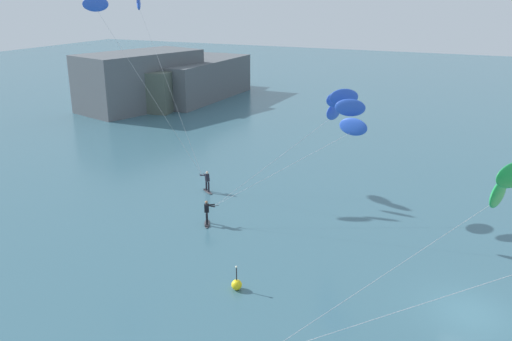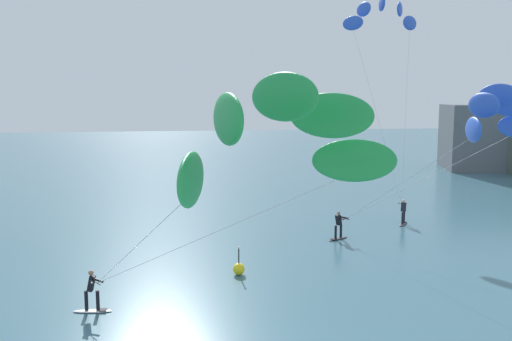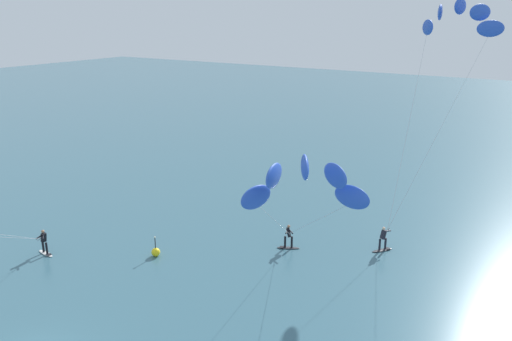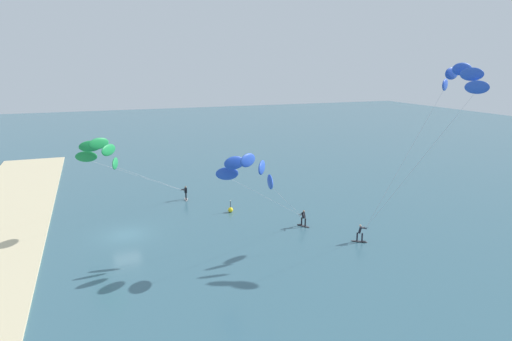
{
  "view_description": "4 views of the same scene",
  "coord_description": "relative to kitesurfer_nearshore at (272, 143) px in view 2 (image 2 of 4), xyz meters",
  "views": [
    {
      "loc": [
        -24.75,
        -0.01,
        14.79
      ],
      "look_at": [
        3.96,
        13.22,
        4.26
      ],
      "focal_mm": 37.75,
      "sensor_mm": 36.0,
      "label": 1
    },
    {
      "loc": [
        -6.06,
        -14.0,
        8.37
      ],
      "look_at": [
        -1.01,
        16.82,
        4.17
      ],
      "focal_mm": 39.34,
      "sensor_mm": 36.0,
      "label": 2
    },
    {
      "loc": [
        18.69,
        -10.48,
        14.96
      ],
      "look_at": [
        3.4,
        13.54,
        6.16
      ],
      "focal_mm": 36.08,
      "sensor_mm": 36.0,
      "label": 3
    },
    {
      "loc": [
        40.77,
        -2.16,
        15.8
      ],
      "look_at": [
        2.63,
        12.2,
        5.85
      ],
      "focal_mm": 30.79,
      "sensor_mm": 36.0,
      "label": 4
    }
  ],
  "objects": [
    {
      "name": "kitesurfer_far_out",
      "position": [
        14.22,
        29.26,
        6.8
      ],
      "size": [
        5.88,
        10.38,
        15.89
      ],
      "color": "#333338",
      "rests_on": "ground"
    },
    {
      "name": "kitesurfer_nearshore",
      "position": [
        0.0,
        0.0,
        0.0
      ],
      "size": [
        9.53,
        11.95,
        8.89
      ],
      "color": "white",
      "rests_on": "ground"
    },
    {
      "name": "marker_buoy",
      "position": [
        0.87,
        12.61,
        -6.98
      ],
      "size": [
        0.56,
        0.56,
        1.38
      ],
      "color": "yellow",
      "rests_on": "ground"
    },
    {
      "name": "kitesurfer_mid_water",
      "position": [
        12.17,
        10.85,
        0.07
      ],
      "size": [
        8.42,
        10.25,
        8.89
      ],
      "color": "#333338",
      "rests_on": "ground"
    }
  ]
}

